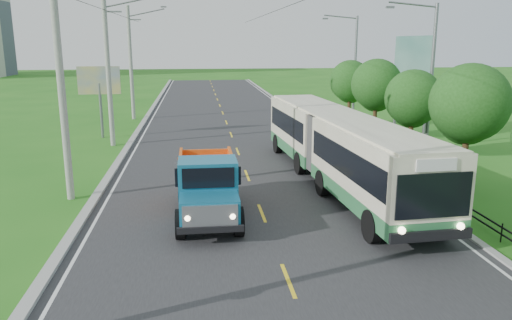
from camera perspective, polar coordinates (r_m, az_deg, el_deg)
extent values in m
plane|color=#226718|center=(15.24, 3.70, -13.62)|extent=(240.00, 240.00, 0.00)
cube|color=#28282B|center=(34.15, -2.39, 1.70)|extent=(14.00, 120.00, 0.02)
cube|color=#9E9E99|center=(34.35, -14.45, 1.46)|extent=(0.40, 120.00, 0.15)
cube|color=#9E9E99|center=(35.40, 9.24, 2.02)|extent=(0.30, 120.00, 0.10)
cube|color=silver|center=(34.29, -13.54, 1.40)|extent=(0.12, 120.00, 0.00)
cube|color=silver|center=(35.27, 8.45, 1.96)|extent=(0.12, 120.00, 0.00)
cube|color=yellow|center=(15.23, 3.70, -13.54)|extent=(0.12, 2.20, 0.00)
cube|color=black|center=(30.05, 13.93, 0.26)|extent=(0.04, 40.00, 0.60)
cylinder|color=gray|center=(23.15, -21.36, 7.73)|extent=(0.32, 0.32, 10.00)
cylinder|color=gray|center=(34.87, -16.53, 9.69)|extent=(0.32, 0.32, 10.00)
cube|color=slate|center=(34.79, -16.12, 15.98)|extent=(1.20, 0.10, 0.10)
cylinder|color=gray|center=(46.74, -14.12, 10.63)|extent=(0.32, 0.32, 10.00)
cube|color=slate|center=(46.68, -13.76, 15.32)|extent=(1.20, 0.10, 0.10)
cube|color=slate|center=(46.52, -10.52, 16.84)|extent=(0.50, 0.18, 0.12)
cylinder|color=#382314|center=(25.21, 22.71, 0.34)|extent=(0.28, 0.28, 3.36)
sphere|color=#1C4A15|center=(24.81, 23.24, 6.02)|extent=(3.60, 3.60, 3.60)
sphere|color=#1C4A15|center=(25.43, 22.93, 4.56)|extent=(2.64, 2.64, 2.64)
cylinder|color=#382314|center=(30.49, 17.23, 2.57)|extent=(0.28, 0.28, 3.02)
sphere|color=#1C4A15|center=(30.17, 17.53, 6.80)|extent=(3.24, 3.24, 3.24)
sphere|color=#1C4A15|center=(30.78, 17.41, 5.71)|extent=(2.38, 2.38, 2.38)
cylinder|color=#382314|center=(35.95, 13.41, 4.55)|extent=(0.28, 0.28, 3.25)
sphere|color=#1C4A15|center=(35.67, 13.62, 8.42)|extent=(3.48, 3.48, 3.48)
sphere|color=#1C4A15|center=(36.27, 13.58, 7.39)|extent=(2.55, 2.55, 2.55)
cylinder|color=#382314|center=(41.59, 10.58, 5.72)|extent=(0.28, 0.28, 3.08)
sphere|color=#1C4A15|center=(41.35, 10.72, 8.90)|extent=(3.30, 3.30, 3.30)
sphere|color=#1C4A15|center=(41.94, 10.74, 8.05)|extent=(2.42, 2.42, 2.42)
cylinder|color=slate|center=(30.53, 19.35, 8.10)|extent=(0.20, 0.20, 9.00)
cylinder|color=slate|center=(29.91, 17.51, 16.59)|extent=(2.80, 0.10, 0.34)
cube|color=slate|center=(29.41, 15.08, 16.52)|extent=(0.45, 0.16, 0.12)
cylinder|color=slate|center=(43.51, 11.24, 9.94)|extent=(0.20, 0.20, 9.00)
cylinder|color=slate|center=(43.08, 9.67, 15.83)|extent=(2.80, 0.10, 0.34)
cube|color=slate|center=(42.74, 7.92, 15.71)|extent=(0.45, 0.16, 0.12)
cylinder|color=silver|center=(23.32, 22.19, -4.38)|extent=(0.64, 0.64, 0.40)
sphere|color=#1C4A15|center=(23.25, 22.24, -3.79)|extent=(0.44, 0.44, 0.44)
cylinder|color=silver|center=(30.29, 14.98, 0.11)|extent=(0.64, 0.64, 0.40)
sphere|color=#1C4A15|center=(30.23, 15.01, 0.57)|extent=(0.44, 0.44, 0.44)
cylinder|color=silver|center=(37.67, 10.54, 2.88)|extent=(0.64, 0.64, 0.40)
sphere|color=#1C4A15|center=(37.62, 10.55, 3.25)|extent=(0.44, 0.44, 0.44)
cylinder|color=slate|center=(38.30, -17.29, 5.40)|extent=(0.20, 0.20, 4.00)
cube|color=yellow|center=(38.08, -17.52, 8.68)|extent=(3.00, 0.15, 2.00)
cylinder|color=slate|center=(34.52, 18.82, 5.32)|extent=(0.24, 0.24, 5.00)
cylinder|color=slate|center=(39.05, 15.69, 6.39)|extent=(0.24, 0.24, 5.00)
cube|color=#144C47|center=(36.52, 17.52, 11.02)|extent=(0.20, 6.00, 3.00)
cube|color=#2E7342|center=(20.87, 13.51, -3.72)|extent=(3.42, 8.76, 0.63)
cube|color=beige|center=(20.51, 13.72, 0.08)|extent=(3.42, 8.76, 2.21)
cube|color=black|center=(20.50, 13.73, 0.11)|extent=(3.42, 8.08, 1.09)
cube|color=#2E7342|center=(29.47, 6.10, 1.55)|extent=(3.38, 8.19, 0.63)
cube|color=beige|center=(29.21, 6.17, 4.27)|extent=(3.38, 8.19, 2.21)
cube|color=black|center=(29.21, 6.17, 4.30)|extent=(3.38, 7.51, 1.09)
cube|color=#4C4C4C|center=(24.98, 9.15, 1.90)|extent=(2.76, 1.32, 2.73)
cube|color=black|center=(16.85, 19.66, -3.87)|extent=(2.58, 0.24, 1.49)
cylinder|color=black|center=(18.14, 13.13, -7.37)|extent=(0.44, 1.21, 1.19)
cylinder|color=black|center=(19.29, 20.25, -6.60)|extent=(0.44, 1.21, 1.19)
cylinder|color=black|center=(23.11, 7.61, -2.61)|extent=(0.44, 1.21, 1.19)
cylinder|color=black|center=(24.03, 13.49, -2.24)|extent=(0.44, 1.21, 1.19)
cylinder|color=black|center=(26.72, 5.03, -0.35)|extent=(0.44, 1.21, 1.19)
cylinder|color=black|center=(27.51, 10.24, -0.12)|extent=(0.44, 1.21, 1.19)
cylinder|color=black|center=(31.70, 2.49, 1.87)|extent=(0.44, 1.21, 1.19)
cylinder|color=black|center=(32.37, 6.96, 2.02)|extent=(0.44, 1.21, 1.19)
cube|color=#166487|center=(17.82, -5.33, -5.73)|extent=(2.10, 1.40, 1.00)
cube|color=#166487|center=(19.09, -5.51, -2.86)|extent=(2.20, 1.60, 2.00)
cube|color=black|center=(18.96, -5.54, -1.41)|extent=(2.42, 1.31, 0.70)
cube|color=black|center=(20.13, -5.52, -4.82)|extent=(1.02, 5.99, 0.25)
cube|color=orange|center=(21.49, -5.71, -0.88)|extent=(2.31, 3.00, 1.30)
cylinder|color=black|center=(18.20, -8.64, -7.25)|extent=(0.35, 1.10, 1.10)
cylinder|color=black|center=(18.24, -2.00, -7.05)|extent=(0.35, 1.10, 1.10)
cylinder|color=black|center=(21.98, -8.39, -3.61)|extent=(0.35, 1.10, 1.10)
cylinder|color=black|center=(22.02, -2.92, -3.44)|extent=(0.35, 1.10, 1.10)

